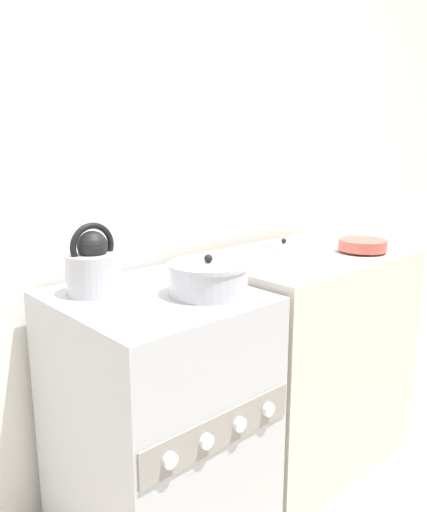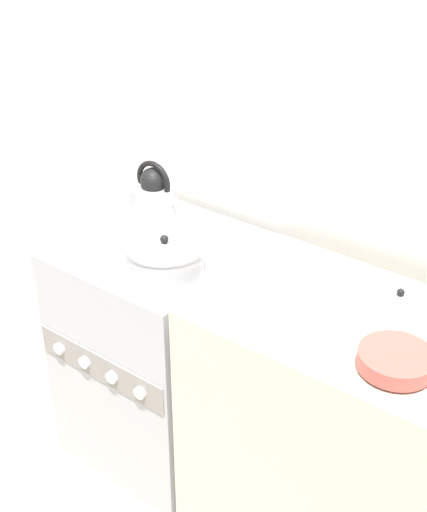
# 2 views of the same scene
# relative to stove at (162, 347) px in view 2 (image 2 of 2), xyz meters

# --- Properties ---
(ground_plane) EXTENTS (12.00, 12.00, 0.00)m
(ground_plane) POSITION_rel_stove_xyz_m (0.00, -0.32, -0.45)
(ground_plane) COLOR #B2A893
(wall_back) EXTENTS (7.00, 0.06, 2.50)m
(wall_back) POSITION_rel_stove_xyz_m (0.00, 0.39, 0.80)
(wall_back) COLOR silver
(wall_back) RESTS_ON ground_plane
(stove) EXTENTS (0.60, 0.66, 0.90)m
(stove) POSITION_rel_stove_xyz_m (0.00, 0.00, 0.00)
(stove) COLOR #B2B2B7
(stove) RESTS_ON ground_plane
(counter) EXTENTS (0.90, 0.60, 0.93)m
(counter) POSITION_rel_stove_xyz_m (0.77, -0.02, 0.01)
(counter) COLOR beige
(counter) RESTS_ON ground_plane
(kettle) EXTENTS (0.22, 0.18, 0.23)m
(kettle) POSITION_rel_stove_xyz_m (-0.13, 0.14, 0.54)
(kettle) COLOR #B2B2B7
(kettle) RESTS_ON stove
(cooking_pot) EXTENTS (0.26, 0.26, 0.13)m
(cooking_pot) POSITION_rel_stove_xyz_m (0.13, -0.11, 0.50)
(cooking_pot) COLOR #B2B2B7
(cooking_pot) RESTS_ON stove
(enamel_bowl) EXTENTS (0.20, 0.20, 0.05)m
(enamel_bowl) POSITION_rel_stove_xyz_m (0.96, -0.16, 0.51)
(enamel_bowl) COLOR #B75147
(enamel_bowl) RESTS_ON counter
(loose_pot_lid) EXTENTS (0.21, 0.21, 0.03)m
(loose_pot_lid) POSITION_rel_stove_xyz_m (0.83, 0.16, 0.48)
(loose_pot_lid) COLOR #B2B2B7
(loose_pot_lid) RESTS_ON counter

